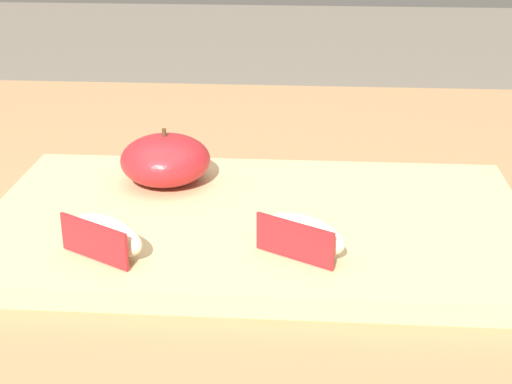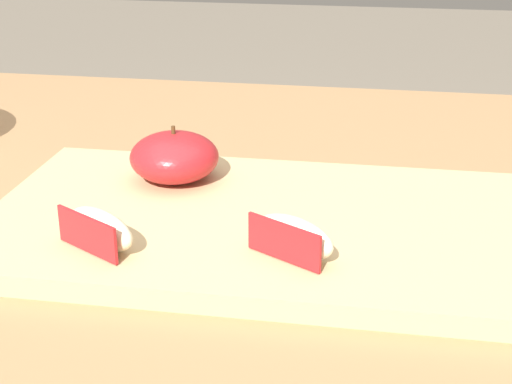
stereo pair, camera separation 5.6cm
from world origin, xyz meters
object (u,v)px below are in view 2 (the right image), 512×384
Objects in this scene: cutting_board at (256,224)px; apple_wedge_right at (293,237)px; apple_half_skin_up at (174,157)px; apple_wedge_near_knife at (99,229)px.

cutting_board is 6.33× the size of apple_wedge_right.
apple_half_skin_up is 1.15× the size of apple_wedge_near_knife.
apple_wedge_right is (0.12, -0.13, -0.01)m from apple_half_skin_up.
apple_wedge_near_knife is at bearing -97.39° from apple_half_skin_up.
apple_wedge_right is at bearing -59.86° from cutting_board.
apple_wedge_right is at bearing 4.50° from apple_wedge_near_knife.
apple_half_skin_up reaches higher than apple_wedge_near_knife.
apple_half_skin_up is at bearing 142.87° from cutting_board.
apple_half_skin_up is 0.18m from apple_wedge_right.
cutting_board is 0.13m from apple_wedge_near_knife.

